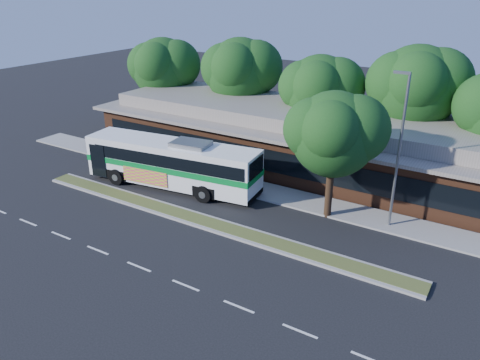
{
  "coord_description": "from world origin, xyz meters",
  "views": [
    {
      "loc": [
        15.02,
        -19.38,
        13.4
      ],
      "look_at": [
        0.89,
        3.32,
        2.0
      ],
      "focal_mm": 35.0,
      "sensor_mm": 36.0,
      "label": 1
    }
  ],
  "objects": [
    {
      "name": "parking_lot",
      "position": [
        -18.0,
        10.0,
        0.01
      ],
      "size": [
        14.0,
        12.0,
        0.01
      ],
      "primitive_type": "cube",
      "color": "black",
      "rests_on": "ground"
    },
    {
      "name": "ground",
      "position": [
        0.0,
        0.0,
        0.0
      ],
      "size": [
        120.0,
        120.0,
        0.0
      ],
      "primitive_type": "plane",
      "color": "black",
      "rests_on": "ground"
    },
    {
      "name": "tree_bg_a",
      "position": [
        -14.58,
        15.14,
        5.87
      ],
      "size": [
        6.47,
        5.8,
        8.63
      ],
      "color": "black",
      "rests_on": "ground"
    },
    {
      "name": "tree_bg_d",
      "position": [
        8.45,
        16.15,
        6.42
      ],
      "size": [
        6.91,
        6.2,
        9.37
      ],
      "color": "black",
      "rests_on": "ground"
    },
    {
      "name": "lamp_post",
      "position": [
        9.56,
        6.0,
        4.9
      ],
      "size": [
        0.93,
        0.18,
        9.07
      ],
      "color": "slate",
      "rests_on": "ground"
    },
    {
      "name": "tree_bg_b",
      "position": [
        -6.57,
        16.14,
        6.14
      ],
      "size": [
        6.69,
        6.0,
        9.0
      ],
      "color": "black",
      "rests_on": "ground"
    },
    {
      "name": "transit_bus",
      "position": [
        -4.91,
        3.81,
        1.98
      ],
      "size": [
        12.9,
        4.33,
        3.56
      ],
      "rotation": [
        0.0,
        0.0,
        0.13
      ],
      "color": "white",
      "rests_on": "ground"
    },
    {
      "name": "tree_bg_c",
      "position": [
        1.4,
        15.13,
        5.59
      ],
      "size": [
        6.24,
        5.6,
        8.26
      ],
      "color": "black",
      "rests_on": "ground"
    },
    {
      "name": "sidewalk_tree",
      "position": [
        6.36,
        5.42,
        5.4
      ],
      "size": [
        5.59,
        5.02,
        7.8
      ],
      "color": "black",
      "rests_on": "ground"
    },
    {
      "name": "sidewalk",
      "position": [
        0.0,
        6.4,
        0.06
      ],
      "size": [
        44.0,
        2.6,
        0.12
      ],
      "primitive_type": "cube",
      "color": "gray",
      "rests_on": "ground"
    },
    {
      "name": "median_strip",
      "position": [
        0.0,
        0.6,
        0.07
      ],
      "size": [
        26.0,
        1.1,
        0.15
      ],
      "primitive_type": "cube",
      "color": "#415022",
      "rests_on": "ground"
    },
    {
      "name": "plaza_building",
      "position": [
        0.0,
        12.99,
        2.13
      ],
      "size": [
        33.2,
        11.2,
        4.45
      ],
      "color": "#572E1B",
      "rests_on": "ground"
    },
    {
      "name": "sedan",
      "position": [
        -14.81,
        9.47,
        0.67
      ],
      "size": [
        4.89,
        2.73,
        1.34
      ],
      "primitive_type": "imported",
      "rotation": [
        0.0,
        0.0,
        1.38
      ],
      "color": "#A0A2A6",
      "rests_on": "ground"
    }
  ]
}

